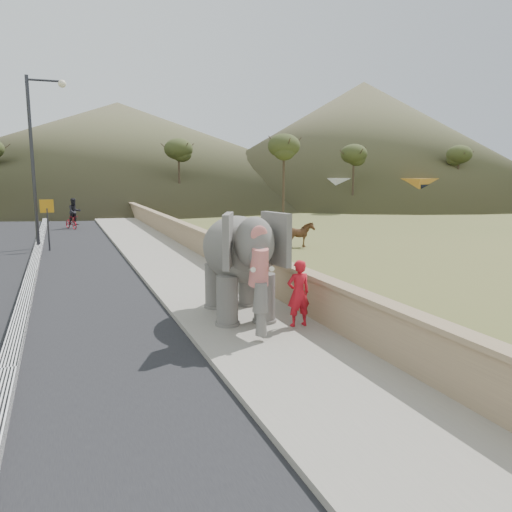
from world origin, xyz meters
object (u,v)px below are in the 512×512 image
Objects in this scene: lamppost at (39,145)px; motorcyclist at (73,216)px; cow at (299,235)px; elephant_and_man at (239,264)px.

lamppost is 4.01× the size of motorcyclist.
lamppost reaches higher than cow.
elephant_and_man is 23.51m from motorcyclist.
elephant_and_man reaches higher than cow.
motorcyclist reaches higher than cow.
lamppost is 2.16× the size of elephant_and_man.
lamppost is at bearing -99.90° from motorcyclist.
elephant_and_man reaches higher than motorcyclist.
cow is 16.30m from motorcyclist.
lamppost is at bearing 66.16° from cow.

